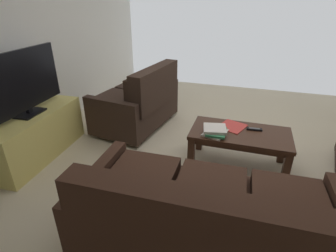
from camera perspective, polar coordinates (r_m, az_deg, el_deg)
ground_plane at (r=3.17m, az=11.34°, el=-7.28°), size 4.95×5.82×0.01m
wall_right at (r=3.78m, az=-28.85°, el=17.66°), size 0.12×5.82×2.71m
sofa_main at (r=1.93m, az=8.10°, el=-19.64°), size 1.83×0.95×0.81m
loveseat_near at (r=3.77m, az=-6.20°, el=5.17°), size 0.96×1.35×0.90m
coffee_table at (r=2.93m, az=15.29°, el=-2.45°), size 1.04×0.55×0.43m
tv_stand at (r=3.43m, az=-26.76°, el=-1.84°), size 0.51×1.29×0.54m
flat_tv at (r=3.21m, az=-29.04°, el=8.24°), size 0.22×1.10×0.70m
book_stack at (r=2.79m, az=10.22°, el=-1.02°), size 0.27×0.31×0.07m
tv_remote at (r=2.98m, az=18.21°, el=-0.65°), size 0.16×0.06×0.02m
loose_magazine at (r=2.99m, az=13.72°, el=-0.08°), size 0.34×0.35×0.01m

